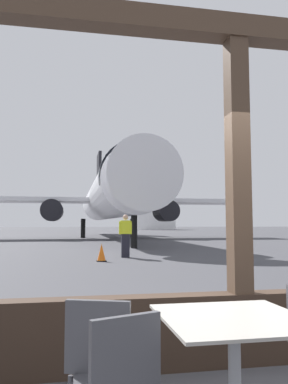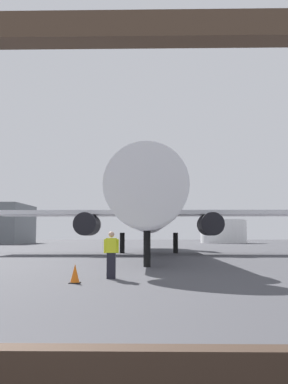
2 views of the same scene
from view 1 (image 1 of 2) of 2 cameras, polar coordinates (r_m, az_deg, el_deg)
name	(u,v)px [view 1 (image 1 of 2)]	position (r m, az deg, el deg)	size (l,w,h in m)	color
ground_plane	(87,236)	(43.68, -8.48, -6.49)	(220.00, 220.00, 0.00)	#424247
window_frame	(239,238)	(3.99, 14.09, -6.69)	(8.56, 0.24, 3.54)	#38281E
dining_table	(234,361)	(2.71, 13.40, -23.46)	(0.92, 0.92, 0.78)	#ADA89E
cafe_chair_window_right	(117,381)	(2.26, -4.05, -26.34)	(0.49, 0.49, 0.90)	#4C4C51
cafe_chair_aisle_right	(102,358)	(2.60, -6.38, -23.43)	(0.49, 0.49, 0.91)	#4C4C51
airplane	(110,197)	(35.44, -5.08, -0.78)	(26.85, 35.72, 10.81)	silver
ground_crew_worker	(125,235)	(15.64, -2.80, -6.47)	(0.55, 0.22, 1.74)	black
traffic_cone	(102,253)	(14.11, -6.38, -9.06)	(0.36, 0.36, 0.64)	orange
fuel_storage_tank	(155,219)	(87.16, 1.67, -4.08)	(9.40, 9.40, 4.76)	white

